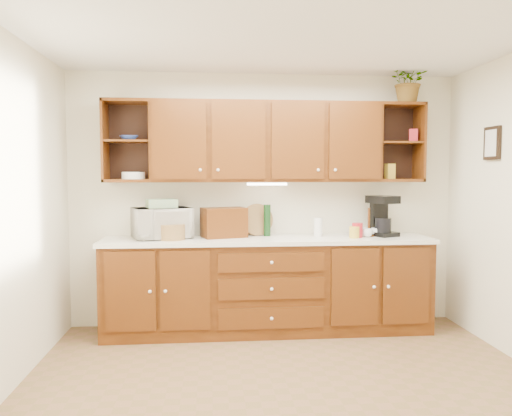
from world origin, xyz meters
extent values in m
plane|color=brown|center=(0.00, 0.00, 0.00)|extent=(4.00, 4.00, 0.00)
plane|color=white|center=(0.00, 0.00, 2.60)|extent=(4.00, 4.00, 0.00)
plane|color=beige|center=(0.00, 1.75, 1.30)|extent=(4.00, 0.00, 4.00)
cube|color=#3A1A06|center=(0.00, 1.45, 0.45)|extent=(3.20, 0.60, 0.90)
cube|color=white|center=(0.00, 1.44, 0.92)|extent=(3.24, 0.64, 0.04)
cube|color=#3A1A06|center=(0.00, 1.58, 1.89)|extent=(2.30, 0.33, 0.80)
cube|color=black|center=(-1.38, 1.74, 1.89)|extent=(0.45, 0.02, 0.80)
cube|color=black|center=(1.38, 1.74, 1.89)|extent=(0.45, 0.02, 0.80)
cube|color=#3A1A06|center=(-1.38, 1.58, 1.89)|extent=(0.43, 0.30, 0.02)
cube|color=#3A1A06|center=(1.38, 1.58, 1.89)|extent=(0.43, 0.30, 0.02)
cube|color=#3A1A06|center=(1.38, 1.58, 2.27)|extent=(0.45, 0.33, 0.03)
cube|color=white|center=(0.00, 1.53, 1.47)|extent=(0.40, 0.05, 0.02)
cube|color=black|center=(1.98, 0.90, 1.85)|extent=(0.03, 0.24, 0.30)
cylinder|color=olive|center=(-0.93, 1.39, 1.01)|extent=(0.25, 0.25, 0.15)
imported|color=#F1E5D0|center=(-1.04, 1.51, 1.09)|extent=(0.64, 0.54, 0.30)
cube|color=#C2C65D|center=(-1.04, 1.51, 1.28)|extent=(0.33, 0.28, 0.08)
cylinder|color=black|center=(0.01, 1.59, 1.10)|extent=(0.07, 0.07, 0.32)
cylinder|color=olive|center=(-0.09, 1.65, 0.95)|extent=(0.34, 0.13, 0.33)
cube|color=#3A1A06|center=(-0.43, 1.53, 1.09)|extent=(0.48, 0.37, 0.30)
cylinder|color=#3A1A06|center=(1.03, 1.48, 1.08)|extent=(0.02, 0.02, 0.29)
cylinder|color=#3A1A06|center=(1.03, 1.48, 0.95)|extent=(0.11, 0.11, 0.02)
imported|color=white|center=(1.11, 1.48, 0.98)|extent=(0.11, 0.11, 0.08)
imported|color=white|center=(1.00, 1.55, 0.98)|extent=(0.11, 0.11, 0.08)
imported|color=white|center=(1.00, 1.42, 0.98)|extent=(0.11, 0.11, 0.08)
cylinder|color=#AD1923|center=(0.89, 1.39, 1.01)|extent=(0.13, 0.13, 0.14)
cylinder|color=white|center=(0.52, 1.51, 1.03)|extent=(0.09, 0.09, 0.19)
cylinder|color=gold|center=(0.85, 1.36, 1.00)|extent=(0.12, 0.12, 0.11)
cube|color=black|center=(1.18, 1.49, 0.96)|extent=(0.32, 0.35, 0.04)
cube|color=black|center=(1.18, 1.60, 1.14)|extent=(0.21, 0.14, 0.35)
cube|color=black|center=(1.18, 1.49, 1.31)|extent=(0.32, 0.35, 0.08)
cylinder|color=black|center=(1.18, 1.47, 1.05)|extent=(0.22, 0.22, 0.15)
imported|color=#284196|center=(-1.35, 1.55, 1.92)|extent=(0.23, 0.23, 0.04)
cylinder|color=white|center=(-1.32, 1.57, 1.56)|extent=(0.28, 0.28, 0.07)
cube|color=gold|center=(1.28, 1.56, 1.60)|extent=(0.10, 0.09, 0.16)
cube|color=#AD1923|center=(1.52, 1.56, 1.96)|extent=(0.11, 0.10, 0.13)
imported|color=#999999|center=(1.45, 1.54, 2.51)|extent=(0.48, 0.45, 0.43)
camera|label=1|loc=(-0.55, -3.43, 1.58)|focal=35.00mm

